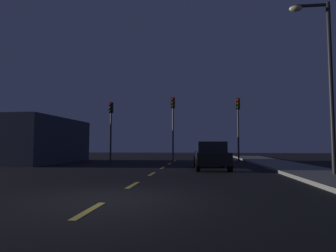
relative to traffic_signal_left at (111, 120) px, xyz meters
name	(u,v)px	position (x,y,z in m)	size (l,w,h in m)	color
ground_plane	(154,173)	(5.28, -9.40, -3.50)	(80.00, 80.00, 0.00)	black
sidewalk_curb_right	(314,173)	(12.78, -9.40, -3.42)	(3.00, 40.00, 0.15)	gray
lane_stripe_nearest	(89,210)	(5.28, -17.60, -3.50)	(0.16, 1.60, 0.01)	#EACC4C
lane_stripe_second	(133,185)	(5.28, -13.80, -3.50)	(0.16, 1.60, 0.01)	#EACC4C
lane_stripe_third	(152,174)	(5.28, -10.00, -3.50)	(0.16, 1.60, 0.01)	#EACC4C
lane_stripe_fourth	(163,168)	(5.28, -6.20, -3.50)	(0.16, 1.60, 0.01)	#EACC4C
lane_stripe_fifth	(170,164)	(5.28, -2.40, -3.50)	(0.16, 1.60, 0.01)	#EACC4C
lane_stripe_sixth	(174,161)	(5.28, 1.40, -3.50)	(0.16, 1.60, 0.01)	#EACC4C
traffic_signal_left	(111,120)	(0.00, 0.00, 0.00)	(0.32, 0.38, 5.00)	#2D2D30
traffic_signal_center	(173,117)	(5.30, 0.00, 0.21)	(0.32, 0.38, 5.33)	#4C4C51
traffic_signal_right	(238,117)	(10.57, 0.00, 0.10)	(0.32, 0.38, 5.16)	#2D2D30
car_stopped_ahead	(211,155)	(8.15, -7.01, -2.72)	(2.04, 4.32, 1.55)	black
street_lamp_right	(324,72)	(12.84, -10.72, 0.98)	(1.71, 0.36, 7.52)	black
storefront_left	(37,141)	(-5.20, -2.34, -1.77)	(4.95, 8.85, 3.45)	#333847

